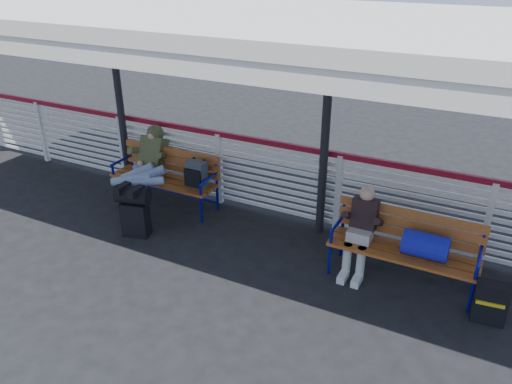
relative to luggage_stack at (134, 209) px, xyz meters
The scene contains 9 objects.
ground 0.83m from the luggage_stack, 38.10° to the right, with size 60.00×60.00×0.00m, color black.
fence 1.58m from the luggage_stack, 69.12° to the left, with size 12.08×0.08×1.24m.
canopy 2.71m from the luggage_stack, 37.61° to the left, with size 12.60×3.60×3.16m.
luggage_stack is the anchor object (origin of this frame).
bench_left 1.05m from the luggage_stack, 91.64° to the left, with size 1.80×0.56×0.92m.
bench_right 3.86m from the luggage_stack, ahead, with size 1.80×0.56×0.92m.
traveler_man 0.81m from the luggage_stack, 116.70° to the left, with size 0.94×1.64×0.77m.
companion_person 3.21m from the luggage_stack, 10.76° to the left, with size 0.32×0.66×1.15m.
suitcase_side 4.76m from the luggage_stack, ahead, with size 0.38×0.25×0.49m.
Camera 1 is at (3.89, -4.42, 3.79)m, focal length 35.00 mm.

